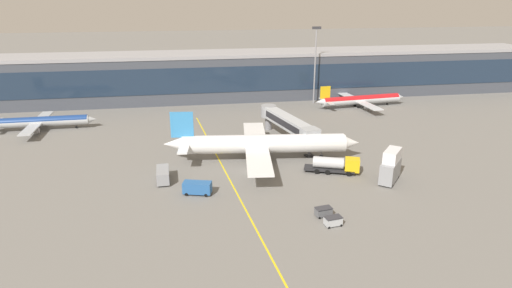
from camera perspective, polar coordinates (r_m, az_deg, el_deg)
The scene contains 14 objects.
ground_plane at distance 87.86m, azimuth -0.87°, elevation -3.58°, with size 700.00×700.00×0.00m, color slate.
apron_lead_in_line at distance 89.14m, azimuth -4.23°, elevation -3.29°, with size 0.30×80.00×0.01m, color yellow.
terminal_building at distance 149.67m, azimuth -0.33°, elevation 9.10°, with size 200.85×17.86×15.46m.
main_airliner at distance 92.17m, azimuth 0.80°, elevation 0.05°, with size 41.76×33.31×10.95m.
jet_bridge at distance 104.54m, azimuth 3.98°, elevation 2.93°, with size 9.03×25.12×6.48m.
fuel_tanker at distance 87.85m, azimuth 10.39°, elevation -2.69°, with size 10.99×6.16×3.25m.
lavatory_truck at distance 84.46m, azimuth -12.11°, elevation -3.96°, with size 2.49×5.87×2.50m.
crew_van at distance 78.38m, azimuth -7.63°, elevation -5.65°, with size 5.39×3.41×2.30m.
catering_lift at distance 86.03m, azimuth 17.26°, elevation -2.80°, with size 6.28×6.82×6.30m.
baggage_cart_0 at distance 69.10m, azimuth 10.07°, elevation -9.89°, with size 2.86×1.99×1.48m.
baggage_cart_1 at distance 71.55m, azimuth 8.84°, elevation -8.74°, with size 2.86×1.99×1.48m.
commuter_jet_far at distance 126.46m, azimuth -26.46°, elevation 2.66°, with size 28.20×22.38×7.08m.
commuter_jet_near at distance 140.70m, azimuth 13.59°, elevation 5.68°, with size 30.69×24.54×7.30m.
apron_light_mast_0 at distance 141.24m, azimuth 7.78°, elevation 10.93°, with size 2.80×0.50×24.20m.
Camera 1 is at (-12.35, -80.05, 34.05)m, focal length 30.51 mm.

